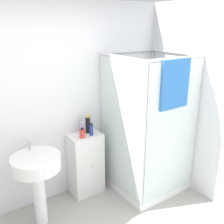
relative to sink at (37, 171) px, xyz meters
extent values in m
cube|color=silver|center=(0.32, 0.42, 0.57)|extent=(6.40, 0.06, 2.50)
cube|color=white|center=(1.53, -0.08, -0.64)|extent=(0.93, 0.93, 0.09)
cylinder|color=silver|center=(1.97, 0.37, 0.25)|extent=(0.04, 0.04, 1.87)
cylinder|color=silver|center=(1.08, 0.37, 0.25)|extent=(0.04, 0.04, 1.87)
cylinder|color=silver|center=(1.97, -0.52, 0.25)|extent=(0.04, 0.04, 1.87)
cylinder|color=silver|center=(1.08, -0.52, 0.25)|extent=(0.04, 0.04, 1.87)
cylinder|color=silver|center=(1.53, -0.52, 1.17)|extent=(0.89, 0.04, 0.04)
cylinder|color=silver|center=(1.53, 0.37, 1.17)|extent=(0.89, 0.04, 0.04)
cylinder|color=silver|center=(1.08, -0.08, 1.17)|extent=(0.04, 0.89, 0.04)
cylinder|color=silver|center=(1.97, -0.08, 1.17)|extent=(0.04, 0.89, 0.04)
cube|color=silver|center=(1.53, -0.54, 0.28)|extent=(0.86, 0.01, 1.74)
cube|color=silver|center=(1.07, -0.08, 0.28)|extent=(0.01, 0.86, 1.74)
cylinder|color=#B7BABF|center=(1.76, 0.31, 0.11)|extent=(0.02, 0.02, 1.40)
cylinder|color=#B7BABF|center=(1.76, 0.26, 0.83)|extent=(0.07, 0.07, 0.04)
cube|color=#2D6BB7|center=(1.48, -0.56, 0.89)|extent=(0.43, 0.03, 0.56)
cube|color=silver|center=(0.73, 0.23, -0.26)|extent=(0.42, 0.30, 0.85)
sphere|color=gold|center=(0.73, 0.07, -0.21)|extent=(0.02, 0.02, 0.02)
cylinder|color=white|center=(0.00, 0.00, -0.33)|extent=(0.14, 0.14, 0.71)
cylinder|color=white|center=(0.00, 0.00, 0.10)|extent=(0.54, 0.54, 0.15)
cylinder|color=#B7BABF|center=(0.00, 0.19, 0.24)|extent=(0.02, 0.02, 0.13)
cube|color=#B7BABF|center=(0.00, 0.15, 0.30)|extent=(0.02, 0.07, 0.02)
cylinder|color=red|center=(0.66, 0.17, 0.22)|extent=(0.06, 0.06, 0.11)
cylinder|color=black|center=(0.66, 0.17, 0.29)|extent=(0.02, 0.02, 0.02)
cube|color=black|center=(0.66, 0.15, 0.30)|extent=(0.02, 0.04, 0.01)
cylinder|color=black|center=(0.80, 0.27, 0.28)|extent=(0.06, 0.06, 0.21)
cylinder|color=gold|center=(0.80, 0.27, 0.40)|extent=(0.05, 0.05, 0.02)
cylinder|color=navy|center=(0.79, 0.17, 0.24)|extent=(0.05, 0.05, 0.14)
cylinder|color=black|center=(0.79, 0.17, 0.32)|extent=(0.04, 0.04, 0.02)
cylinder|color=#B299C6|center=(0.72, 0.27, 0.24)|extent=(0.06, 0.06, 0.14)
cylinder|color=silver|center=(0.72, 0.27, 0.32)|extent=(0.02, 0.02, 0.02)
cube|color=silver|center=(0.72, 0.26, 0.34)|extent=(0.01, 0.03, 0.01)
camera|label=1|loc=(-0.73, -2.55, 1.54)|focal=42.00mm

